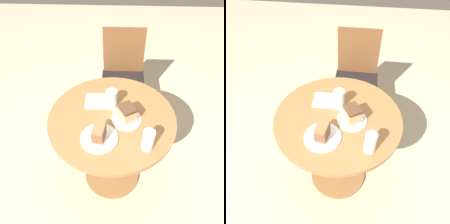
# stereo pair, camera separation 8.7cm
# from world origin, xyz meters

# --- Properties ---
(ground_plane) EXTENTS (8.00, 8.00, 0.00)m
(ground_plane) POSITION_xyz_m (0.00, 0.00, 0.00)
(ground_plane) COLOR beige
(table) EXTENTS (0.84, 0.84, 0.76)m
(table) POSITION_xyz_m (0.00, 0.00, 0.56)
(table) COLOR #9E6B3D
(table) RESTS_ON ground_plane
(chair) EXTENTS (0.43, 0.44, 0.92)m
(chair) POSITION_xyz_m (0.08, 0.82, 0.48)
(chair) COLOR brown
(chair) RESTS_ON ground_plane
(plate_near) EXTENTS (0.19, 0.19, 0.01)m
(plate_near) POSITION_xyz_m (0.09, -0.03, 0.77)
(plate_near) COLOR white
(plate_near) RESTS_ON table
(plate_far) EXTENTS (0.22, 0.22, 0.01)m
(plate_far) POSITION_xyz_m (-0.07, -0.18, 0.77)
(plate_far) COLOR white
(plate_far) RESTS_ON table
(cake_slice_near) EXTENTS (0.13, 0.14, 0.10)m
(cake_slice_near) POSITION_xyz_m (0.09, -0.03, 0.83)
(cake_slice_near) COLOR tan
(cake_slice_near) RESTS_ON plate_near
(cake_slice_far) EXTENTS (0.08, 0.11, 0.10)m
(cake_slice_far) POSITION_xyz_m (-0.07, -0.18, 0.82)
(cake_slice_far) COLOR brown
(cake_slice_far) RESTS_ON plate_far
(glass_lemonade) EXTENTS (0.08, 0.08, 0.12)m
(glass_lemonade) POSITION_xyz_m (-0.01, 0.11, 0.82)
(glass_lemonade) COLOR beige
(glass_lemonade) RESTS_ON table
(glass_water) EXTENTS (0.07, 0.07, 0.14)m
(glass_water) POSITION_xyz_m (0.21, -0.24, 0.83)
(glass_water) COLOR silver
(glass_water) RESTS_ON table
(napkin_stack) EXTENTS (0.15, 0.15, 0.01)m
(napkin_stack) POSITION_xyz_m (-0.12, 0.14, 0.77)
(napkin_stack) COLOR silver
(napkin_stack) RESTS_ON table
(fork) EXTENTS (0.18, 0.06, 0.00)m
(fork) POSITION_xyz_m (0.01, 0.06, 0.77)
(fork) COLOR silver
(fork) RESTS_ON table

